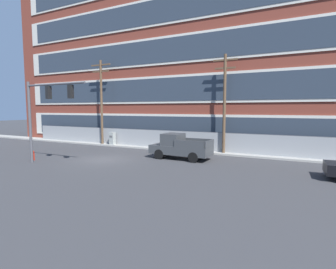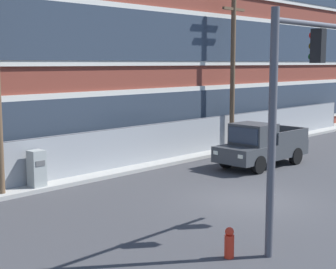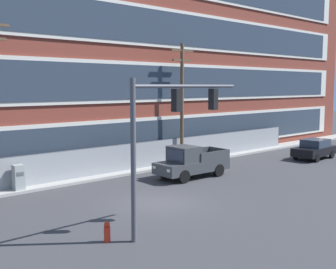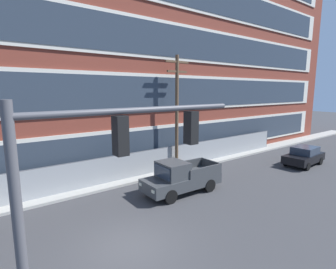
% 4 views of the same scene
% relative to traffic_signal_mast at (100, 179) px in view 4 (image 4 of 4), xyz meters
% --- Properties ---
extents(ground_plane, '(160.00, 160.00, 0.00)m').
position_rel_traffic_signal_mast_xyz_m(ground_plane, '(2.44, 3.38, -4.31)').
color(ground_plane, '#38383A').
extents(sidewalk_building_side, '(80.00, 1.69, 0.16)m').
position_rel_traffic_signal_mast_xyz_m(sidewalk_building_side, '(2.44, 10.36, -4.23)').
color(sidewalk_building_side, '#9E9B93').
rests_on(sidewalk_building_side, ground).
extents(brick_mill_building, '(53.81, 10.42, 19.88)m').
position_rel_traffic_signal_mast_xyz_m(brick_mill_building, '(8.70, 16.12, 5.64)').
color(brick_mill_building, brown).
rests_on(brick_mill_building, ground).
extents(chain_link_fence, '(37.16, 0.06, 1.93)m').
position_rel_traffic_signal_mast_xyz_m(chain_link_fence, '(4.79, 10.43, -3.33)').
color(chain_link_fence, gray).
rests_on(chain_link_fence, ground).
extents(traffic_signal_mast, '(5.65, 0.43, 6.06)m').
position_rel_traffic_signal_mast_xyz_m(traffic_signal_mast, '(0.00, 0.00, 0.00)').
color(traffic_signal_mast, '#4C4C51').
rests_on(traffic_signal_mast, ground).
extents(pickup_truck_dark_grey, '(5.09, 2.16, 2.05)m').
position_rel_traffic_signal_mast_xyz_m(pickup_truck_dark_grey, '(7.73, 6.44, -3.35)').
color(pickup_truck_dark_grey, '#383A3D').
rests_on(pickup_truck_dark_grey, ground).
extents(sedan_black, '(4.22, 2.09, 1.56)m').
position_rel_traffic_signal_mast_xyz_m(sedan_black, '(19.94, 4.80, -3.51)').
color(sedan_black, black).
rests_on(sedan_black, ground).
extents(utility_pole_midblock, '(2.13, 0.26, 8.80)m').
position_rel_traffic_signal_mast_xyz_m(utility_pole_midblock, '(10.42, 10.10, 0.50)').
color(utility_pole_midblock, brown).
rests_on(utility_pole_midblock, ground).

